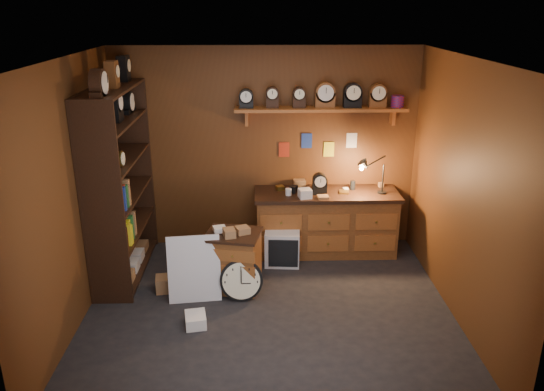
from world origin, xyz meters
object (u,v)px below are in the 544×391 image
at_px(shelving_unit, 117,176).
at_px(low_cabinet, 234,258).
at_px(workbench, 326,219).
at_px(big_round_clock, 241,280).

bearing_deg(shelving_unit, low_cabinet, -18.34).
xyz_separation_m(shelving_unit, workbench, (2.59, 0.49, -0.78)).
distance_m(shelving_unit, low_cabinet, 1.70).
xyz_separation_m(workbench, big_round_clock, (-1.10, -1.22, -0.23)).
xyz_separation_m(workbench, low_cabinet, (-1.20, -0.95, -0.09)).
relative_size(low_cabinet, big_round_clock, 1.62).
relative_size(workbench, big_round_clock, 3.88).
relative_size(workbench, low_cabinet, 2.40).
bearing_deg(shelving_unit, workbench, 10.82).
relative_size(shelving_unit, workbench, 1.36).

